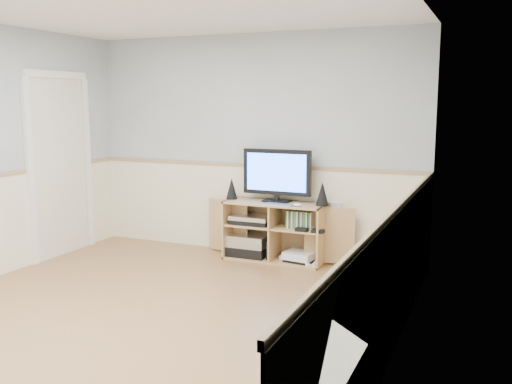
# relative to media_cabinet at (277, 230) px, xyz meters

# --- Properties ---
(room) EXTENTS (4.04, 4.54, 2.54)m
(room) POSITION_rel_media_cabinet_xyz_m (-0.43, -1.94, 0.88)
(room) COLOR tan
(room) RESTS_ON ground
(media_cabinet) EXTENTS (1.74, 0.42, 0.65)m
(media_cabinet) POSITION_rel_media_cabinet_xyz_m (0.00, 0.00, 0.00)
(media_cabinet) COLOR tan
(media_cabinet) RESTS_ON floor
(monitor) EXTENTS (0.78, 0.18, 0.58)m
(monitor) POSITION_rel_media_cabinet_xyz_m (0.00, -0.00, 0.63)
(monitor) COLOR black
(monitor) RESTS_ON media_cabinet
(speaker_left) EXTENTS (0.13, 0.13, 0.24)m
(speaker_left) POSITION_rel_media_cabinet_xyz_m (-0.54, -0.03, 0.44)
(speaker_left) COLOR black
(speaker_left) RESTS_ON media_cabinet
(speaker_right) EXTENTS (0.14, 0.14, 0.26)m
(speaker_right) POSITION_rel_media_cabinet_xyz_m (0.53, -0.03, 0.45)
(speaker_right) COLOR black
(speaker_right) RESTS_ON media_cabinet
(keyboard) EXTENTS (0.33, 0.15, 0.01)m
(keyboard) POSITION_rel_media_cabinet_xyz_m (0.10, -0.19, 0.32)
(keyboard) COLOR silver
(keyboard) RESTS_ON media_cabinet
(mouse) EXTENTS (0.10, 0.08, 0.04)m
(mouse) POSITION_rel_media_cabinet_xyz_m (0.30, -0.19, 0.34)
(mouse) COLOR white
(mouse) RESTS_ON media_cabinet
(av_components) EXTENTS (0.53, 0.34, 0.47)m
(av_components) POSITION_rel_media_cabinet_xyz_m (-0.30, -0.05, -0.11)
(av_components) COLOR black
(av_components) RESTS_ON media_cabinet
(game_consoles) EXTENTS (0.46, 0.30, 0.11)m
(game_consoles) POSITION_rel_media_cabinet_xyz_m (0.29, -0.06, -0.26)
(game_consoles) COLOR white
(game_consoles) RESTS_ON media_cabinet
(game_cases) EXTENTS (0.28, 0.13, 0.19)m
(game_cases) POSITION_rel_media_cabinet_xyz_m (0.30, -0.07, 0.15)
(game_cases) COLOR #3F8C3F
(game_cases) RESTS_ON media_cabinet
(wall_outlet) EXTENTS (0.12, 0.03, 0.12)m
(wall_outlet) POSITION_rel_media_cabinet_xyz_m (0.63, 0.17, 0.27)
(wall_outlet) COLOR white
(wall_outlet) RESTS_ON wall_back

